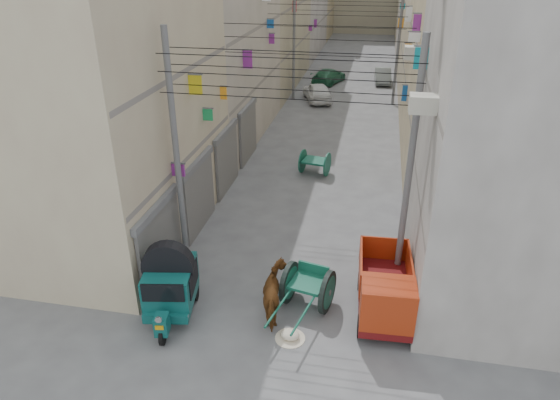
% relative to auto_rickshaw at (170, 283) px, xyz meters
% --- Properties ---
extents(building_row_right, '(8.00, 62.00, 14.00)m').
position_rel_auto_rickshaw_xyz_m(building_row_right, '(11.03, 30.78, 5.36)').
color(building_row_right, '#ADA7A2').
rests_on(building_row_right, ground).
extents(shutters_left, '(0.18, 14.40, 2.88)m').
position_rel_auto_rickshaw_xyz_m(shutters_left, '(-0.88, 7.03, 0.40)').
color(shutters_left, '#515056').
rests_on(shutters_left, ground).
extents(signboards, '(8.22, 40.52, 5.67)m').
position_rel_auto_rickshaw_xyz_m(signboards, '(3.03, 18.31, 2.34)').
color(signboards, '#0E909F').
rests_on(signboards, ground).
extents(ac_units, '(0.70, 6.55, 3.35)m').
position_rel_auto_rickshaw_xyz_m(ac_units, '(6.69, 4.32, 6.34)').
color(ac_units, '#AFAC9D').
rests_on(ac_units, ground).
extents(utility_poles, '(7.40, 22.20, 8.00)m').
position_rel_auto_rickshaw_xyz_m(utility_poles, '(3.04, 13.65, 2.91)').
color(utility_poles, '#5A5A5C').
rests_on(utility_poles, ground).
extents(overhead_cables, '(7.40, 22.52, 1.12)m').
position_rel_auto_rickshaw_xyz_m(overhead_cables, '(3.04, 11.05, 5.67)').
color(overhead_cables, black).
rests_on(overhead_cables, ground).
extents(auto_rickshaw, '(1.82, 2.73, 1.86)m').
position_rel_auto_rickshaw_xyz_m(auto_rickshaw, '(0.00, 0.00, 0.00)').
color(auto_rickshaw, black).
rests_on(auto_rickshaw, ground).
extents(tonga_cart, '(1.72, 3.13, 1.34)m').
position_rel_auto_rickshaw_xyz_m(tonga_cart, '(3.95, 1.14, -0.40)').
color(tonga_cart, black).
rests_on(tonga_cart, ground).
extents(mini_truck, '(1.66, 3.43, 1.89)m').
position_rel_auto_rickshaw_xyz_m(mini_truck, '(6.25, 0.81, -0.19)').
color(mini_truck, black).
rests_on(mini_truck, ground).
extents(second_cart, '(1.52, 1.39, 1.17)m').
position_rel_auto_rickshaw_xyz_m(second_cart, '(2.82, 11.26, -0.47)').
color(second_cart, '#124F3C').
rests_on(second_cart, ground).
extents(feed_sack, '(0.54, 0.43, 0.27)m').
position_rel_auto_rickshaw_xyz_m(feed_sack, '(3.69, -0.45, -0.96)').
color(feed_sack, beige).
rests_on(feed_sack, ground).
extents(horse, '(1.23, 1.96, 1.54)m').
position_rel_auto_rickshaw_xyz_m(horse, '(3.12, 0.46, -0.32)').
color(horse, brown).
rests_on(horse, ground).
extents(distant_car_white, '(2.79, 4.23, 1.34)m').
position_rel_auto_rickshaw_xyz_m(distant_car_white, '(1.24, 24.46, -0.42)').
color(distant_car_white, white).
rests_on(distant_car_white, ground).
extents(distant_car_grey, '(1.46, 3.63, 1.17)m').
position_rel_auto_rickshaw_xyz_m(distant_car_grey, '(5.84, 31.02, -0.51)').
color(distant_car_grey, slate).
rests_on(distant_car_grey, ground).
extents(distant_car_green, '(2.83, 4.40, 1.19)m').
position_rel_auto_rickshaw_xyz_m(distant_car_green, '(1.46, 30.01, -0.50)').
color(distant_car_green, '#205E3F').
rests_on(distant_car_green, ground).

